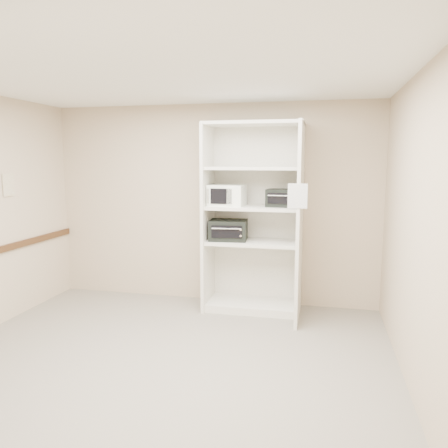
% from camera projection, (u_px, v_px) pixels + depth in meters
% --- Properties ---
extents(floor, '(4.50, 4.00, 0.01)m').
position_uv_depth(floor, '(162.00, 361.00, 4.27)').
color(floor, slate).
rests_on(floor, ground).
extents(ceiling, '(4.50, 4.00, 0.01)m').
position_uv_depth(ceiling, '(156.00, 75.00, 3.88)').
color(ceiling, white).
extents(wall_back, '(4.50, 0.02, 2.70)m').
position_uv_depth(wall_back, '(212.00, 204.00, 6.00)').
color(wall_back, tan).
rests_on(wall_back, ground).
extents(wall_front, '(4.50, 0.02, 2.70)m').
position_uv_depth(wall_front, '(10.00, 283.00, 2.14)').
color(wall_front, tan).
rests_on(wall_front, ground).
extents(wall_right, '(0.02, 4.00, 2.70)m').
position_uv_depth(wall_right, '(417.00, 234.00, 3.58)').
color(wall_right, tan).
rests_on(wall_right, ground).
extents(shelving_unit, '(1.24, 0.92, 2.42)m').
position_uv_depth(shelving_unit, '(257.00, 225.00, 5.60)').
color(shelving_unit, white).
rests_on(shelving_unit, floor).
extents(microwave, '(0.46, 0.36, 0.27)m').
position_uv_depth(microwave, '(227.00, 195.00, 5.60)').
color(microwave, white).
rests_on(microwave, shelving_unit).
extents(toaster_oven_upper, '(0.40, 0.32, 0.22)m').
position_uv_depth(toaster_oven_upper, '(282.00, 198.00, 5.48)').
color(toaster_oven_upper, black).
rests_on(toaster_oven_upper, shelving_unit).
extents(toaster_oven_lower, '(0.50, 0.40, 0.26)m').
position_uv_depth(toaster_oven_lower, '(228.00, 230.00, 5.66)').
color(toaster_oven_lower, black).
rests_on(toaster_oven_lower, shelving_unit).
extents(paper_sign, '(0.21, 0.01, 0.27)m').
position_uv_depth(paper_sign, '(298.00, 196.00, 4.81)').
color(paper_sign, white).
rests_on(paper_sign, shelving_unit).
extents(wall_poster, '(0.01, 0.20, 0.28)m').
position_uv_depth(wall_poster, '(9.00, 185.00, 5.28)').
color(wall_poster, silver).
rests_on(wall_poster, wall_left).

